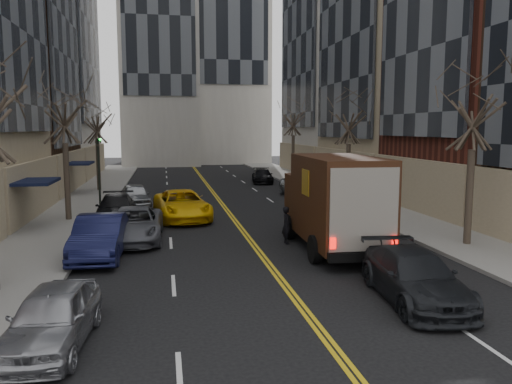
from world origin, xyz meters
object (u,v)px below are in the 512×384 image
at_px(observer_sedan, 415,277).
at_px(pedestrian, 287,225).
at_px(taxi, 182,205).
at_px(ups_truck, 334,203).

height_order(observer_sedan, pedestrian, pedestrian).
bearing_deg(pedestrian, taxi, 31.54).
xyz_separation_m(taxi, pedestrian, (4.26, -6.68, 0.02)).
height_order(ups_truck, pedestrian, ups_truck).
height_order(observer_sedan, taxi, taxi).
bearing_deg(pedestrian, ups_truck, -133.47).
distance_m(ups_truck, observer_sedan, 6.39).
distance_m(observer_sedan, taxi, 15.68).
relative_size(ups_truck, observer_sedan, 1.39).
bearing_deg(observer_sedan, ups_truck, 97.80).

